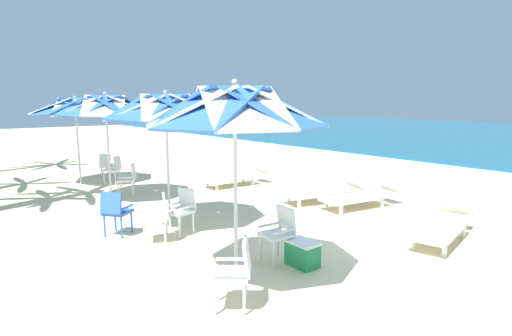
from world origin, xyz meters
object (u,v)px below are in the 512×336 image
Objects in this scene: beach_umbrella_3 at (75,107)px; sun_lounger_3 at (236,176)px; beach_umbrella_1 at (166,108)px; sun_lounger_0 at (443,225)px; beach_umbrella_0 at (235,109)px; plastic_chair_4 at (158,215)px; cooler_box at (302,253)px; plastic_chair_1 at (280,231)px; plastic_chair_0 at (236,270)px; sun_lounger_2 at (323,191)px; sun_lounger_1 at (361,196)px; plastic_chair_2 at (182,208)px; plastic_chair_6 at (108,165)px; plastic_chair_5 at (129,178)px; plastic_chair_3 at (115,210)px; beach_umbrella_2 at (106,107)px; plastic_chair_7 at (114,168)px.

beach_umbrella_3 reaches higher than sun_lounger_3.
beach_umbrella_1 is 5.58m from sun_lounger_0.
beach_umbrella_0 is 2.93m from beach_umbrella_1.
cooler_box is (2.39, 1.25, -0.30)m from plastic_chair_4.
plastic_chair_1 is at bearing 5.17° from beach_umbrella_3.
beach_umbrella_1 is at bearing 166.46° from plastic_chair_0.
plastic_chair_1 is 3.19m from sun_lounger_0.
sun_lounger_0 is 1.00× the size of sun_lounger_2.
beach_umbrella_0 is at bearing -72.58° from sun_lounger_1.
beach_umbrella_0 is 3.14m from plastic_chair_2.
sun_lounger_1 is at bearing 32.35° from beach_umbrella_3.
plastic_chair_6 is at bearing 168.95° from plastic_chair_4.
plastic_chair_4 is at bearing -3.27° from beach_umbrella_3.
beach_umbrella_1 is 3.72m from plastic_chair_5.
plastic_chair_0 is 1.00× the size of plastic_chair_3.
sun_lounger_2 is at bearing 122.26° from plastic_chair_1.
plastic_chair_1 is at bearing -71.82° from sun_lounger_1.
plastic_chair_0 is at bearing -94.68° from sun_lounger_0.
plastic_chair_5 is at bearing -178.19° from plastic_chair_1.
sun_lounger_2 is (3.65, 3.59, -0.22)m from plastic_chair_5.
beach_umbrella_1 is at bearing 1.63° from beach_umbrella_3.
beach_umbrella_2 is at bearing -97.90° from sun_lounger_3.
plastic_chair_0 reaches higher than sun_lounger_1.
plastic_chair_5 reaches higher than sun_lounger_2.
plastic_chair_4 and plastic_chair_6 have the same top height.
plastic_chair_5 is (-0.16, 0.54, -1.88)m from beach_umbrella_2.
sun_lounger_3 is at bearing 128.14° from plastic_chair_4.
beach_umbrella_2 reaches higher than plastic_chair_3.
sun_lounger_1 is (7.07, 4.48, -2.05)m from beach_umbrella_3.
plastic_chair_4 reaches higher than sun_lounger_1.
plastic_chair_6 is at bearing -152.44° from sun_lounger_2.
sun_lounger_0 is (3.16, 4.08, -0.22)m from plastic_chair_4.
beach_umbrella_3 reaches higher than plastic_chair_6.
beach_umbrella_0 is 8.97m from plastic_chair_6.
beach_umbrella_1 is 3.14× the size of plastic_chair_4.
plastic_chair_4 is 5.80m from plastic_chair_7.
beach_umbrella_3 is 1.20× the size of sun_lounger_2.
plastic_chair_6 is 4.27m from sun_lounger_3.
plastic_chair_0 and plastic_chair_3 have the same top height.
plastic_chair_1 is (-0.78, 1.41, 0.00)m from plastic_chair_0.
beach_umbrella_0 is at bearing -8.03° from plastic_chair_5.
sun_lounger_0 is at bearing 46.71° from plastic_chair_2.
beach_umbrella_2 is 8.01m from sun_lounger_0.
plastic_chair_5 reaches higher than sun_lounger_0.
plastic_chair_2 is 4.39m from sun_lounger_1.
beach_umbrella_3 is at bearing -147.65° from sun_lounger_1.
beach_umbrella_3 is (-5.49, 0.85, 1.84)m from plastic_chair_3.
plastic_chair_5 is (-6.08, 0.86, -1.91)m from beach_umbrella_0.
plastic_chair_1 is 1.00× the size of plastic_chair_7.
sun_lounger_3 is 4.34× the size of cooler_box.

